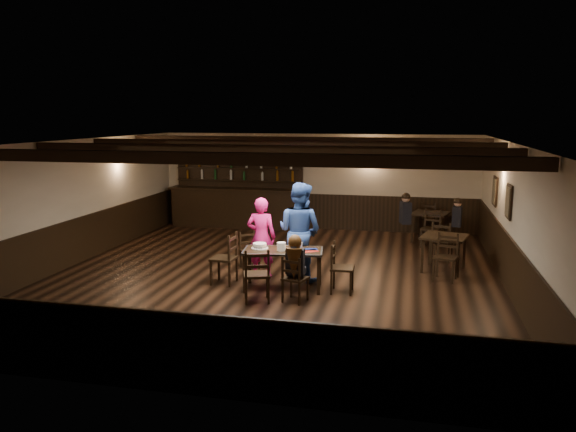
% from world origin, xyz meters
% --- Properties ---
extents(ground, '(10.00, 10.00, 0.00)m').
position_xyz_m(ground, '(0.00, 0.00, 0.00)').
color(ground, black).
rests_on(ground, ground).
extents(room_shell, '(9.02, 10.02, 2.71)m').
position_xyz_m(room_shell, '(0.01, 0.04, 1.75)').
color(room_shell, beige).
rests_on(room_shell, ground).
extents(dining_table, '(1.55, 0.92, 0.75)m').
position_xyz_m(dining_table, '(0.37, -0.79, 0.66)').
color(dining_table, black).
rests_on(dining_table, ground).
extents(chair_near_left, '(0.56, 0.55, 0.96)m').
position_xyz_m(chair_near_left, '(0.11, -1.66, 0.56)').
color(chair_near_left, black).
rests_on(chair_near_left, ground).
extents(chair_near_right, '(0.48, 0.47, 0.83)m').
position_xyz_m(chair_near_right, '(0.72, -1.53, 0.49)').
color(chair_near_right, black).
rests_on(chair_near_right, ground).
extents(chair_end_left, '(0.47, 0.49, 1.00)m').
position_xyz_m(chair_end_left, '(-0.73, -0.71, 0.58)').
color(chair_end_left, black).
rests_on(chair_end_left, ground).
extents(chair_end_right, '(0.41, 0.43, 0.92)m').
position_xyz_m(chair_end_right, '(1.40, -0.77, 0.54)').
color(chair_end_right, black).
rests_on(chair_end_right, ground).
extents(chair_far_pushed, '(0.50, 0.49, 0.77)m').
position_xyz_m(chair_far_pushed, '(-0.68, 0.48, 0.45)').
color(chair_far_pushed, black).
rests_on(chair_far_pushed, ground).
extents(woman_pink, '(0.60, 0.41, 1.61)m').
position_xyz_m(woman_pink, '(-0.24, -0.07, 0.81)').
color(woman_pink, '#FC1E90').
rests_on(woman_pink, ground).
extents(man_blue, '(1.14, 1.02, 1.94)m').
position_xyz_m(man_blue, '(0.55, -0.11, 0.97)').
color(man_blue, '#234F82').
rests_on(man_blue, ground).
extents(seated_person, '(0.31, 0.47, 0.76)m').
position_xyz_m(seated_person, '(0.74, -1.47, 0.80)').
color(seated_person, black).
rests_on(seated_person, ground).
extents(cake, '(0.32, 0.32, 0.10)m').
position_xyz_m(cake, '(-0.08, -0.78, 0.80)').
color(cake, white).
rests_on(cake, dining_table).
extents(plate_stack_a, '(0.16, 0.16, 0.15)m').
position_xyz_m(plate_stack_a, '(0.35, -0.86, 0.83)').
color(plate_stack_a, white).
rests_on(plate_stack_a, dining_table).
extents(plate_stack_b, '(0.16, 0.16, 0.19)m').
position_xyz_m(plate_stack_b, '(0.62, -0.74, 0.85)').
color(plate_stack_b, white).
rests_on(plate_stack_b, dining_table).
extents(tea_light, '(0.06, 0.06, 0.06)m').
position_xyz_m(tea_light, '(0.36, -0.71, 0.78)').
color(tea_light, '#A5A8AD').
rests_on(tea_light, dining_table).
extents(salt_shaker, '(0.04, 0.04, 0.09)m').
position_xyz_m(salt_shaker, '(0.68, -0.83, 0.80)').
color(salt_shaker, silver).
rests_on(salt_shaker, dining_table).
extents(pepper_shaker, '(0.03, 0.03, 0.08)m').
position_xyz_m(pepper_shaker, '(0.74, -0.85, 0.79)').
color(pepper_shaker, '#A5A8AD').
rests_on(pepper_shaker, dining_table).
extents(drink_glass, '(0.08, 0.08, 0.12)m').
position_xyz_m(drink_glass, '(0.66, -0.62, 0.81)').
color(drink_glass, silver).
rests_on(drink_glass, dining_table).
extents(menu_red, '(0.36, 0.33, 0.00)m').
position_xyz_m(menu_red, '(0.88, -0.78, 0.75)').
color(menu_red, maroon).
rests_on(menu_red, dining_table).
extents(menu_blue, '(0.33, 0.27, 0.00)m').
position_xyz_m(menu_blue, '(0.85, -0.65, 0.75)').
color(menu_blue, '#0F184D').
rests_on(menu_blue, dining_table).
extents(bar_counter, '(3.97, 0.70, 2.20)m').
position_xyz_m(bar_counter, '(-2.26, 4.72, 0.73)').
color(bar_counter, black).
rests_on(bar_counter, ground).
extents(back_table_a, '(1.05, 1.05, 0.75)m').
position_xyz_m(back_table_a, '(3.36, 1.14, 0.65)').
color(back_table_a, black).
rests_on(back_table_a, ground).
extents(back_table_b, '(1.07, 1.07, 0.75)m').
position_xyz_m(back_table_b, '(3.15, 3.98, 0.65)').
color(back_table_b, black).
rests_on(back_table_b, ground).
extents(bg_patron_left, '(0.32, 0.43, 0.80)m').
position_xyz_m(bg_patron_left, '(2.53, 3.82, 0.86)').
color(bg_patron_left, black).
rests_on(bg_patron_left, ground).
extents(bg_patron_right, '(0.27, 0.38, 0.72)m').
position_xyz_m(bg_patron_right, '(3.80, 3.73, 0.82)').
color(bg_patron_right, black).
rests_on(bg_patron_right, ground).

